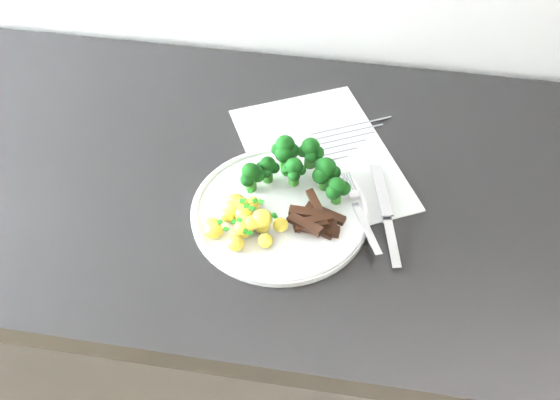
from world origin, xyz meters
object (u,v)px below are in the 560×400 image
plate (280,211)px  broccoli (298,166)px  beef_strips (316,221)px  knife (388,227)px  potatoes (242,221)px  fork (362,216)px  counter (331,348)px  recipe_paper (320,157)px

plate → broccoli: size_ratio=1.62×
broccoli → beef_strips: 0.09m
plate → knife: size_ratio=1.36×
potatoes → fork: 0.17m
beef_strips → fork: bearing=18.6°
counter → fork: 0.49m
plate → potatoes: (-0.05, -0.04, 0.01)m
recipe_paper → plate: (-0.04, -0.12, 0.01)m
beef_strips → knife: bearing=8.5°
recipe_paper → beef_strips: bearing=-85.8°
counter → knife: 0.49m
beef_strips → fork: size_ratio=0.56×
plate → broccoli: 0.07m
knife → broccoli: bearing=155.5°
recipe_paper → plate: plate is taller
knife → recipe_paper: bearing=130.8°
potatoes → fork: potatoes is taller
broccoli → beef_strips: broccoli is taller
counter → potatoes: 0.52m
broccoli → knife: (0.14, -0.06, -0.04)m
counter → potatoes: (-0.14, -0.10, 0.49)m
fork → knife: (0.04, -0.01, -0.01)m
fork → potatoes: bearing=-166.4°
counter → recipe_paper: recipe_paper is taller
potatoes → fork: size_ratio=0.78×
plate → fork: (0.12, 0.00, 0.01)m
counter → broccoli: (-0.08, -0.00, 0.52)m
potatoes → fork: (0.16, 0.04, -0.00)m
counter → fork: (0.02, -0.06, 0.49)m
potatoes → knife: bearing=9.5°
knife → potatoes: bearing=-170.5°
fork → counter: bearing=109.2°
potatoes → counter: bearing=35.4°
recipe_paper → plate: size_ratio=1.43×
recipe_paper → fork: 0.15m
broccoli → knife: size_ratio=0.84×
potatoes → knife: potatoes is taller
counter → recipe_paper: size_ratio=6.82×
counter → beef_strips: 0.50m
beef_strips → knife: beef_strips is taller
broccoli → recipe_paper: bearing=68.8°
fork → knife: bearing=-8.6°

